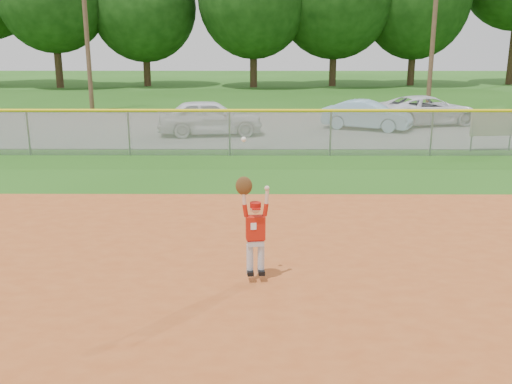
% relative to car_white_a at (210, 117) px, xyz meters
% --- Properties ---
extents(ground, '(120.00, 120.00, 0.00)m').
position_rel_car_white_a_xyz_m(ground, '(0.98, -13.98, -0.74)').
color(ground, '#205112').
rests_on(ground, ground).
extents(clay_infield, '(24.00, 16.00, 0.04)m').
position_rel_car_white_a_xyz_m(clay_infield, '(0.98, -16.98, -0.72)').
color(clay_infield, '#A3491D').
rests_on(clay_infield, ground).
extents(parking_strip, '(44.00, 10.00, 0.03)m').
position_rel_car_white_a_xyz_m(parking_strip, '(0.98, 2.02, -0.72)').
color(parking_strip, slate).
rests_on(parking_strip, ground).
extents(car_white_a, '(4.33, 2.17, 1.42)m').
position_rel_car_white_a_xyz_m(car_white_a, '(0.00, 0.00, 0.00)').
color(car_white_a, white).
rests_on(car_white_a, parking_strip).
extents(car_blue, '(3.89, 2.69, 1.21)m').
position_rel_car_white_a_xyz_m(car_blue, '(6.51, 1.45, -0.10)').
color(car_blue, '#89B4CD').
rests_on(car_blue, parking_strip).
extents(car_white_b, '(5.04, 3.34, 1.29)m').
position_rel_car_white_a_xyz_m(car_white_b, '(9.44, 2.84, -0.06)').
color(car_white_b, silver).
rests_on(car_white_b, parking_strip).
extents(sponsor_sign, '(1.58, 0.25, 1.41)m').
position_rel_car_white_a_xyz_m(sponsor_sign, '(9.95, -3.16, 0.19)').
color(sponsor_sign, gray).
rests_on(sponsor_sign, ground).
extents(outfield_fence, '(40.06, 0.10, 1.55)m').
position_rel_car_white_a_xyz_m(outfield_fence, '(0.98, -3.98, 0.14)').
color(outfield_fence, gray).
rests_on(outfield_fence, ground).
extents(power_lines, '(19.40, 0.24, 9.00)m').
position_rel_car_white_a_xyz_m(power_lines, '(1.98, 8.02, 3.94)').
color(power_lines, '#4C3823').
rests_on(power_lines, ground).
extents(ballplayer, '(0.53, 0.24, 2.21)m').
position_rel_car_white_a_xyz_m(ballplayer, '(1.87, -14.18, 0.22)').
color(ballplayer, silver).
rests_on(ballplayer, ground).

